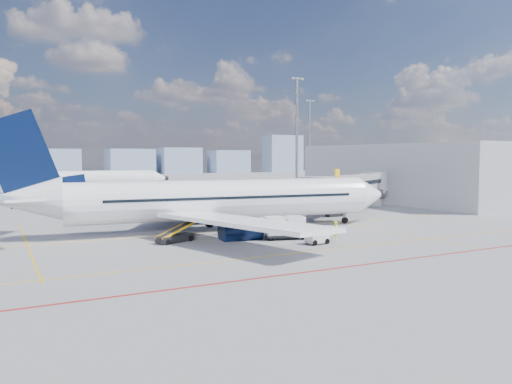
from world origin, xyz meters
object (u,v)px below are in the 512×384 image
at_px(second_aircraft, 76,180).
at_px(baggage_tug, 316,237).
at_px(ramp_worker, 336,230).
at_px(main_aircraft, 209,201).
at_px(cargo_dolly, 285,227).
at_px(belt_loader, 176,236).

height_order(second_aircraft, baggage_tug, second_aircraft).
bearing_deg(baggage_tug, ramp_worker, 14.85).
bearing_deg(second_aircraft, main_aircraft, -79.61).
relative_size(baggage_tug, ramp_worker, 1.15).
bearing_deg(cargo_dolly, belt_loader, 176.64).
xyz_separation_m(second_aircraft, cargo_dolly, (9.73, -64.42, -2.04)).
height_order(cargo_dolly, ramp_worker, cargo_dolly).
distance_m(main_aircraft, ramp_worker, 13.87).
height_order(baggage_tug, belt_loader, belt_loader).
distance_m(baggage_tug, belt_loader, 12.80).
distance_m(main_aircraft, belt_loader, 7.73).
height_order(main_aircraft, belt_loader, main_aircraft).
relative_size(belt_loader, ramp_worker, 2.87).
relative_size(cargo_dolly, ramp_worker, 2.38).
height_order(belt_loader, ramp_worker, belt_loader).
relative_size(second_aircraft, belt_loader, 7.16).
xyz_separation_m(baggage_tug, cargo_dolly, (-1.07, 3.70, 0.53)).
height_order(main_aircraft, second_aircraft, main_aircraft).
distance_m(main_aircraft, second_aircraft, 56.51).
distance_m(second_aircraft, cargo_dolly, 65.19).
relative_size(main_aircraft, cargo_dolly, 10.21).
xyz_separation_m(belt_loader, ramp_worker, (13.81, -5.80, 0.35)).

